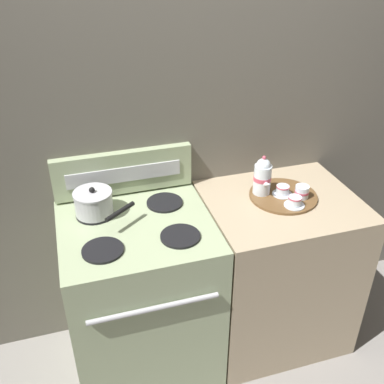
% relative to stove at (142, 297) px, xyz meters
% --- Properties ---
extents(ground_plane, '(6.00, 6.00, 0.00)m').
position_rel_stove_xyz_m(ground_plane, '(0.40, 0.00, -0.46)').
color(ground_plane, gray).
extents(wall_back, '(6.00, 0.05, 2.20)m').
position_rel_stove_xyz_m(wall_back, '(0.40, 0.35, 0.64)').
color(wall_back, '#666056').
rests_on(wall_back, ground).
extents(stove, '(0.73, 0.69, 0.94)m').
position_rel_stove_xyz_m(stove, '(0.00, 0.00, 0.00)').
color(stove, '#9EAD84').
rests_on(stove, ground).
extents(control_panel, '(0.72, 0.05, 0.23)m').
position_rel_stove_xyz_m(control_panel, '(-0.00, 0.31, 0.59)').
color(control_panel, '#9EAD84').
rests_on(control_panel, stove).
extents(side_counter, '(0.78, 0.66, 0.92)m').
position_rel_stove_xyz_m(side_counter, '(0.77, 0.00, -0.00)').
color(side_counter, tan).
rests_on(side_counter, ground).
extents(saucepan, '(0.28, 0.30, 0.14)m').
position_rel_stove_xyz_m(saucepan, '(-0.17, 0.15, 0.53)').
color(saucepan, '#B7B7BC').
rests_on(saucepan, stove).
extents(serving_tray, '(0.35, 0.35, 0.01)m').
position_rel_stove_xyz_m(serving_tray, '(0.78, 0.03, 0.47)').
color(serving_tray, brown).
rests_on(serving_tray, side_counter).
extents(teapot, '(0.09, 0.15, 0.21)m').
position_rel_stove_xyz_m(teapot, '(0.68, 0.08, 0.57)').
color(teapot, silver).
rests_on(teapot, serving_tray).
extents(teacup_left, '(0.10, 0.10, 0.05)m').
position_rel_stove_xyz_m(teacup_left, '(0.78, 0.03, 0.50)').
color(teacup_left, silver).
rests_on(teacup_left, serving_tray).
extents(teacup_right, '(0.10, 0.10, 0.05)m').
position_rel_stove_xyz_m(teacup_right, '(0.78, -0.08, 0.50)').
color(teacup_right, silver).
rests_on(teacup_right, serving_tray).
extents(creamer_jug, '(0.07, 0.07, 0.07)m').
position_rel_stove_xyz_m(creamer_jug, '(0.86, -0.02, 0.51)').
color(creamer_jug, silver).
rests_on(creamer_jug, serving_tray).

